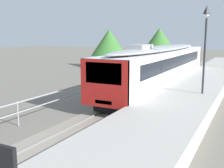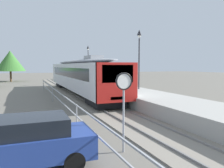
{
  "view_description": "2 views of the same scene",
  "coord_description": "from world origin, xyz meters",
  "px_view_note": "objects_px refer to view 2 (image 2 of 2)",
  "views": [
    {
      "loc": [
        6.85,
        2.49,
        4.42
      ],
      "look_at": [
        0.0,
        15.83,
        1.8
      ],
      "focal_mm": 43.76,
      "sensor_mm": 36.0,
      "label": 1
    },
    {
      "loc": [
        -5.57,
        1.86,
        3.03
      ],
      "look_at": [
        0.0,
        15.83,
        1.8
      ],
      "focal_mm": 35.97,
      "sensor_mm": 36.0,
      "label": 2
    }
  ],
  "objects_px": {
    "platform_lamp_far_end": "(88,56)",
    "parked_hatchback_blue": "(26,142)",
    "commuter_train": "(79,74)",
    "platform_lamp_mid_platform": "(139,48)",
    "speed_limit_sign": "(124,92)"
  },
  "relations": [
    {
      "from": "commuter_train",
      "to": "parked_hatchback_blue",
      "type": "bearing_deg",
      "value": -108.68
    },
    {
      "from": "platform_lamp_mid_platform",
      "to": "platform_lamp_far_end",
      "type": "distance_m",
      "value": 16.94
    },
    {
      "from": "commuter_train",
      "to": "parked_hatchback_blue",
      "type": "distance_m",
      "value": 17.36
    },
    {
      "from": "commuter_train",
      "to": "platform_lamp_far_end",
      "type": "bearing_deg",
      "value": 69.96
    },
    {
      "from": "commuter_train",
      "to": "speed_limit_sign",
      "type": "height_order",
      "value": "commuter_train"
    },
    {
      "from": "commuter_train",
      "to": "speed_limit_sign",
      "type": "relative_size",
      "value": 7.45
    },
    {
      "from": "platform_lamp_mid_platform",
      "to": "platform_lamp_far_end",
      "type": "xyz_separation_m",
      "value": [
        0.0,
        16.94,
        0.0
      ]
    },
    {
      "from": "speed_limit_sign",
      "to": "platform_lamp_far_end",
      "type": "bearing_deg",
      "value": 76.71
    },
    {
      "from": "commuter_train",
      "to": "platform_lamp_mid_platform",
      "type": "relative_size",
      "value": 3.9
    },
    {
      "from": "speed_limit_sign",
      "to": "parked_hatchback_blue",
      "type": "distance_m",
      "value": 3.45
    },
    {
      "from": "platform_lamp_far_end",
      "to": "parked_hatchback_blue",
      "type": "height_order",
      "value": "platform_lamp_far_end"
    },
    {
      "from": "platform_lamp_far_end",
      "to": "commuter_train",
      "type": "bearing_deg",
      "value": -110.04
    },
    {
      "from": "commuter_train",
      "to": "platform_lamp_mid_platform",
      "type": "distance_m",
      "value": 7.21
    },
    {
      "from": "platform_lamp_mid_platform",
      "to": "parked_hatchback_blue",
      "type": "distance_m",
      "value": 15.31
    },
    {
      "from": "commuter_train",
      "to": "platform_lamp_far_end",
      "type": "xyz_separation_m",
      "value": [
        4.26,
        11.67,
        2.47
      ]
    }
  ]
}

